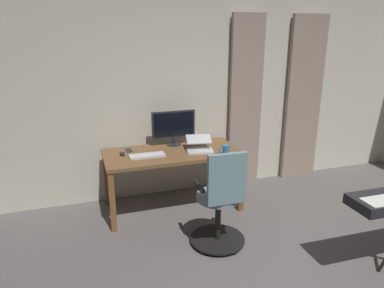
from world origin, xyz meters
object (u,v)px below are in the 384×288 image
at_px(computer_mouse, 122,154).
at_px(laptop, 199,146).
at_px(computer_keyboard, 147,156).
at_px(desk, 172,158).
at_px(cell_phone_face_up, 129,150).
at_px(mug_coffee, 226,150).
at_px(office_chair, 221,203).
at_px(computer_monitor, 174,126).

bearing_deg(computer_mouse, laptop, 171.92).
bearing_deg(laptop, computer_keyboard, 12.50).
height_order(desk, cell_phone_face_up, cell_phone_face_up).
xyz_separation_m(computer_keyboard, mug_coffee, (-0.88, 0.20, 0.04)).
bearing_deg(desk, computer_keyboard, 14.39).
bearing_deg(computer_mouse, computer_keyboard, 151.30).
xyz_separation_m(office_chair, computer_keyboard, (0.54, -0.88, 0.26)).
distance_m(office_chair, computer_mouse, 1.32).
height_order(computer_keyboard, laptop, laptop).
bearing_deg(office_chair, cell_phone_face_up, 123.07).
height_order(laptop, cell_phone_face_up, laptop).
height_order(computer_keyboard, cell_phone_face_up, computer_keyboard).
bearing_deg(computer_mouse, office_chair, 128.26).
distance_m(desk, computer_monitor, 0.43).
xyz_separation_m(computer_monitor, cell_phone_face_up, (0.57, 0.06, -0.24)).
relative_size(computer_monitor, cell_phone_face_up, 3.79).
xyz_separation_m(desk, cell_phone_face_up, (0.48, -0.20, 0.09)).
bearing_deg(mug_coffee, computer_monitor, -48.95).
distance_m(office_chair, computer_keyboard, 1.06).
bearing_deg(computer_mouse, desk, 173.94).
bearing_deg(laptop, desk, -0.48).
bearing_deg(laptop, cell_phone_face_up, -7.01).
relative_size(office_chair, mug_coffee, 7.80).
distance_m(computer_monitor, computer_keyboard, 0.58).
xyz_separation_m(computer_keyboard, cell_phone_face_up, (0.17, -0.28, -0.01)).
relative_size(office_chair, computer_monitor, 1.91).
height_order(laptop, mug_coffee, laptop).
height_order(computer_mouse, mug_coffee, mug_coffee).
relative_size(computer_keyboard, mug_coffee, 3.01).
distance_m(office_chair, cell_phone_face_up, 1.38).
bearing_deg(mug_coffee, computer_keyboard, -13.13).
xyz_separation_m(laptop, computer_mouse, (0.89, -0.13, -0.03)).
distance_m(office_chair, mug_coffee, 0.81).
xyz_separation_m(computer_mouse, cell_phone_face_up, (-0.09, -0.14, -0.01)).
height_order(computer_keyboard, mug_coffee, mug_coffee).
bearing_deg(computer_mouse, computer_monitor, -163.79).
distance_m(computer_monitor, computer_mouse, 0.73).
relative_size(desk, cell_phone_face_up, 11.05).
distance_m(desk, computer_mouse, 0.59).
height_order(office_chair, cell_phone_face_up, office_chair).
distance_m(desk, mug_coffee, 0.65).
relative_size(office_chair, cell_phone_face_up, 7.21).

